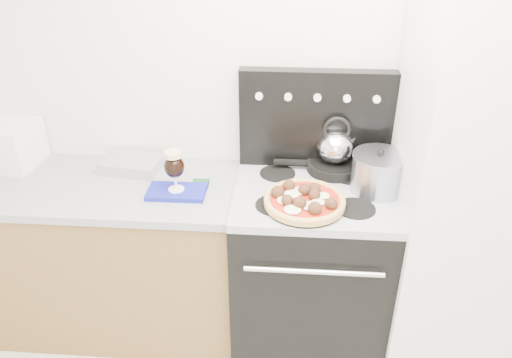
# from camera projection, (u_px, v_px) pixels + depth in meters

# --- Properties ---
(room_shell) EXTENTS (3.52, 3.01, 2.52)m
(room_shell) POSITION_uv_depth(u_px,v_px,m) (301.00, 246.00, 1.45)
(room_shell) COLOR silver
(room_shell) RESTS_ON ground
(base_cabinet) EXTENTS (1.45, 0.60, 0.86)m
(base_cabinet) POSITION_uv_depth(u_px,v_px,m) (105.00, 258.00, 2.71)
(base_cabinet) COLOR brown
(base_cabinet) RESTS_ON ground
(countertop) EXTENTS (1.48, 0.63, 0.04)m
(countertop) POSITION_uv_depth(u_px,v_px,m) (91.00, 186.00, 2.48)
(countertop) COLOR #96959C
(countertop) RESTS_ON base_cabinet
(stove_body) EXTENTS (0.76, 0.65, 0.88)m
(stove_body) POSITION_uv_depth(u_px,v_px,m) (309.00, 269.00, 2.61)
(stove_body) COLOR black
(stove_body) RESTS_ON ground
(cooktop) EXTENTS (0.76, 0.65, 0.04)m
(cooktop) POSITION_uv_depth(u_px,v_px,m) (314.00, 194.00, 2.38)
(cooktop) COLOR #ADADB2
(cooktop) RESTS_ON stove_body
(backguard) EXTENTS (0.76, 0.08, 0.50)m
(backguard) POSITION_uv_depth(u_px,v_px,m) (316.00, 119.00, 2.49)
(backguard) COLOR black
(backguard) RESTS_ON cooktop
(fridge) EXTENTS (0.64, 0.68, 1.90)m
(fridge) POSITION_uv_depth(u_px,v_px,m) (468.00, 193.00, 2.29)
(fridge) COLOR silver
(fridge) RESTS_ON ground
(toaster_oven) EXTENTS (0.39, 0.30, 0.23)m
(toaster_oven) POSITION_uv_depth(u_px,v_px,m) (1.00, 144.00, 2.60)
(toaster_oven) COLOR silver
(toaster_oven) RESTS_ON countertop
(foil_sheet) EXTENTS (0.32, 0.26, 0.06)m
(foil_sheet) POSITION_uv_depth(u_px,v_px,m) (133.00, 164.00, 2.59)
(foil_sheet) COLOR white
(foil_sheet) RESTS_ON countertop
(oven_mitt) EXTENTS (0.28, 0.16, 0.02)m
(oven_mitt) POSITION_uv_depth(u_px,v_px,m) (177.00, 192.00, 2.37)
(oven_mitt) COLOR #181C97
(oven_mitt) RESTS_ON countertop
(beer_glass) EXTENTS (0.11, 0.11, 0.21)m
(beer_glass) POSITION_uv_depth(u_px,v_px,m) (175.00, 171.00, 2.32)
(beer_glass) COLOR black
(beer_glass) RESTS_ON oven_mitt
(pizza_pan) EXTENTS (0.41, 0.41, 0.01)m
(pizza_pan) POSITION_uv_depth(u_px,v_px,m) (304.00, 205.00, 2.24)
(pizza_pan) COLOR black
(pizza_pan) RESTS_ON cooktop
(pizza) EXTENTS (0.45, 0.45, 0.05)m
(pizza) POSITION_uv_depth(u_px,v_px,m) (305.00, 199.00, 2.23)
(pizza) COLOR #D7914E
(pizza) RESTS_ON pizza_pan
(skillet) EXTENTS (0.27, 0.27, 0.05)m
(skillet) POSITION_uv_depth(u_px,v_px,m) (334.00, 166.00, 2.53)
(skillet) COLOR black
(skillet) RESTS_ON cooktop
(tea_kettle) EXTENTS (0.23, 0.23, 0.20)m
(tea_kettle) POSITION_uv_depth(u_px,v_px,m) (336.00, 144.00, 2.47)
(tea_kettle) COLOR silver
(tea_kettle) RESTS_ON skillet
(stock_pot) EXTENTS (0.26, 0.26, 0.18)m
(stock_pot) POSITION_uv_depth(u_px,v_px,m) (378.00, 174.00, 2.33)
(stock_pot) COLOR #A5A5B8
(stock_pot) RESTS_ON cooktop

